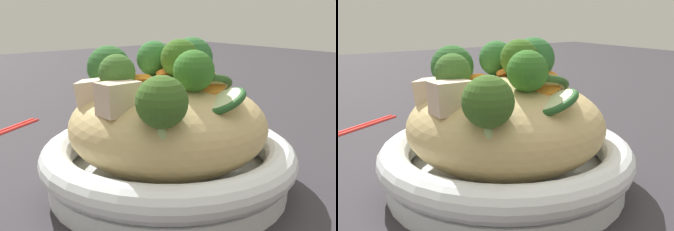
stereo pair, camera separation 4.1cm
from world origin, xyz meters
The scene contains 7 objects.
ground_plane centered at (0.00, 0.00, 0.00)m, with size 3.00×3.00×0.00m, color #302C31.
serving_bowl centered at (0.00, 0.00, 0.03)m, with size 0.27×0.27×0.05m.
noodle_heap centered at (0.00, 0.00, 0.07)m, with size 0.21×0.21×0.10m.
broccoli_florets centered at (-0.01, -0.01, 0.13)m, with size 0.21×0.16×0.08m.
carrot_coins centered at (0.00, 0.00, 0.11)m, with size 0.11×0.15×0.03m.
zucchini_slices centered at (0.05, 0.01, 0.11)m, with size 0.09×0.07×0.04m.
chicken_chunks centered at (0.00, -0.07, 0.11)m, with size 0.09×0.04×0.03m.
Camera 1 is at (0.31, -0.25, 0.19)m, focal length 41.88 mm.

